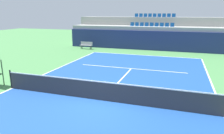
# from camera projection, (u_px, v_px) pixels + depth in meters

# --- Properties ---
(ground_plane) EXTENTS (80.00, 80.00, 0.00)m
(ground_plane) POSITION_uv_depth(u_px,v_px,m) (102.00, 100.00, 10.31)
(ground_plane) COLOR #4C8C4C
(court_surface) EXTENTS (11.00, 24.00, 0.01)m
(court_surface) POSITION_uv_depth(u_px,v_px,m) (102.00, 100.00, 10.31)
(court_surface) COLOR #1E4C99
(court_surface) RESTS_ON ground_plane
(baseline_far) EXTENTS (11.00, 0.10, 0.00)m
(baseline_far) POSITION_uv_depth(u_px,v_px,m) (144.00, 55.00, 21.29)
(baseline_far) COLOR white
(baseline_far) RESTS_ON court_surface
(sideline_left) EXTENTS (0.10, 24.00, 0.00)m
(sideline_left) POSITION_uv_depth(u_px,v_px,m) (13.00, 88.00, 11.96)
(sideline_left) COLOR white
(sideline_left) RESTS_ON court_surface
(service_line_far) EXTENTS (8.26, 0.10, 0.00)m
(service_line_far) POSITION_uv_depth(u_px,v_px,m) (131.00, 69.00, 16.19)
(service_line_far) COLOR white
(service_line_far) RESTS_ON court_surface
(centre_service_line) EXTENTS (0.10, 6.40, 0.00)m
(centre_service_line) POSITION_uv_depth(u_px,v_px,m) (120.00, 81.00, 13.25)
(centre_service_line) COLOR white
(centre_service_line) RESTS_ON court_surface
(back_wall) EXTENTS (19.68, 0.30, 2.21)m
(back_wall) POSITION_uv_depth(u_px,v_px,m) (149.00, 41.00, 24.06)
(back_wall) COLOR navy
(back_wall) RESTS_ON ground_plane
(stands_tier_lower) EXTENTS (19.68, 2.40, 2.65)m
(stands_tier_lower) POSITION_uv_depth(u_px,v_px,m) (151.00, 37.00, 25.25)
(stands_tier_lower) COLOR #9E9E99
(stands_tier_lower) RESTS_ON ground_plane
(stands_tier_upper) EXTENTS (19.68, 2.40, 3.68)m
(stands_tier_upper) POSITION_uv_depth(u_px,v_px,m) (154.00, 31.00, 27.33)
(stands_tier_upper) COLOR #9E9E99
(stands_tier_upper) RESTS_ON ground_plane
(seating_row_lower) EXTENTS (5.19, 0.44, 0.44)m
(seating_row_lower) POSITION_uv_depth(u_px,v_px,m) (152.00, 25.00, 24.97)
(seating_row_lower) COLOR #145193
(seating_row_lower) RESTS_ON stands_tier_lower
(seating_row_upper) EXTENTS (5.19, 0.44, 0.44)m
(seating_row_upper) POSITION_uv_depth(u_px,v_px,m) (155.00, 16.00, 26.92)
(seating_row_upper) COLOR #145193
(seating_row_upper) RESTS_ON stands_tier_upper
(tennis_net) EXTENTS (11.08, 0.08, 1.07)m
(tennis_net) POSITION_uv_depth(u_px,v_px,m) (102.00, 91.00, 10.18)
(tennis_net) COLOR black
(tennis_net) RESTS_ON court_surface
(player_bench) EXTENTS (1.50, 0.40, 0.85)m
(player_bench) POSITION_uv_depth(u_px,v_px,m) (86.00, 45.00, 25.02)
(player_bench) COLOR #99999E
(player_bench) RESTS_ON ground_plane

